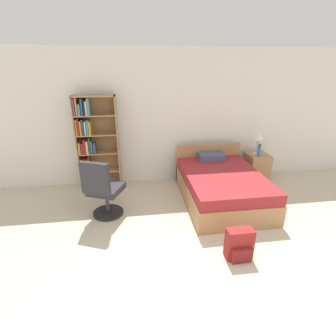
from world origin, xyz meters
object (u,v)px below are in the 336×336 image
at_px(table_lamp, 259,137).
at_px(water_bottle, 259,150).
at_px(backpack_red, 239,245).
at_px(bookshelf, 93,143).
at_px(nightstand, 256,167).
at_px(office_chair, 103,191).
at_px(bed, 221,185).

relative_size(table_lamp, water_bottle, 1.88).
distance_m(table_lamp, backpack_red, 2.63).
relative_size(bookshelf, backpack_red, 4.37).
relative_size(nightstand, table_lamp, 1.25).
distance_m(office_chair, backpack_red, 2.15).
bearing_deg(water_bottle, bed, -148.96).
distance_m(bookshelf, nightstand, 3.33).
bearing_deg(office_chair, backpack_red, -34.71).
bearing_deg(bed, water_bottle, 31.04).
distance_m(bookshelf, office_chair, 1.25).
bearing_deg(backpack_red, nightstand, 60.08).
relative_size(bookshelf, nightstand, 3.05).
distance_m(bed, water_bottle, 1.20).
height_order(table_lamp, water_bottle, table_lamp).
relative_size(nightstand, backpack_red, 1.43).
bearing_deg(backpack_red, table_lamp, 60.80).
height_order(bookshelf, table_lamp, bookshelf).
distance_m(bookshelf, water_bottle, 3.24).
relative_size(bed, nightstand, 3.25).
height_order(bed, water_bottle, water_bottle).
bearing_deg(office_chair, nightstand, 18.36).
xyz_separation_m(office_chair, table_lamp, (2.98, 0.98, 0.48)).
bearing_deg(bookshelf, bed, -20.30).
bearing_deg(water_bottle, bookshelf, 175.40).
height_order(office_chair, water_bottle, office_chair).
height_order(water_bottle, backpack_red, water_bottle).
relative_size(bookshelf, water_bottle, 7.17).
relative_size(nightstand, water_bottle, 2.35).
xyz_separation_m(table_lamp, backpack_red, (-1.23, -2.20, -0.75)).
bearing_deg(bed, backpack_red, -99.95).
xyz_separation_m(office_chair, nightstand, (3.03, 1.00, -0.18)).
relative_size(office_chair, nightstand, 1.71).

